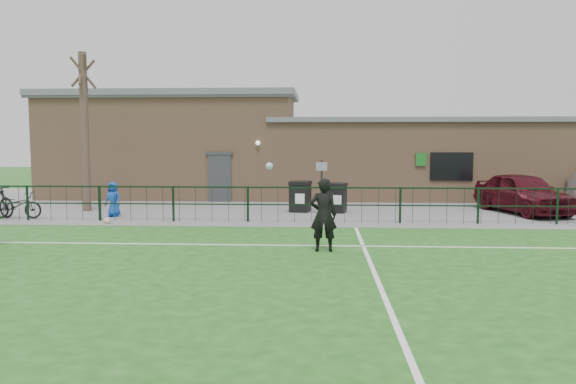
# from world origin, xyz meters

# --- Properties ---
(ground) EXTENTS (90.00, 90.00, 0.00)m
(ground) POSITION_xyz_m (0.00, 0.00, 0.00)
(ground) COLOR #1C5318
(ground) RESTS_ON ground
(paving_strip) EXTENTS (34.00, 13.00, 0.02)m
(paving_strip) POSITION_xyz_m (0.00, 13.50, 0.01)
(paving_strip) COLOR slate
(paving_strip) RESTS_ON ground
(pitch_line_touch) EXTENTS (28.00, 0.10, 0.01)m
(pitch_line_touch) POSITION_xyz_m (0.00, 7.80, 0.00)
(pitch_line_touch) COLOR white
(pitch_line_touch) RESTS_ON ground
(pitch_line_mid) EXTENTS (28.00, 0.10, 0.01)m
(pitch_line_mid) POSITION_xyz_m (0.00, 4.00, 0.00)
(pitch_line_mid) COLOR white
(pitch_line_mid) RESTS_ON ground
(pitch_line_perp) EXTENTS (0.10, 16.00, 0.01)m
(pitch_line_perp) POSITION_xyz_m (2.00, 0.00, 0.00)
(pitch_line_perp) COLOR white
(pitch_line_perp) RESTS_ON ground
(perimeter_fence) EXTENTS (28.00, 0.10, 1.20)m
(perimeter_fence) POSITION_xyz_m (0.00, 8.00, 0.60)
(perimeter_fence) COLOR black
(perimeter_fence) RESTS_ON ground
(bare_tree) EXTENTS (0.30, 0.30, 6.00)m
(bare_tree) POSITION_xyz_m (-8.00, 10.50, 3.00)
(bare_tree) COLOR #46342A
(bare_tree) RESTS_ON ground
(wheelie_bin_left) EXTENTS (0.83, 0.91, 1.07)m
(wheelie_bin_left) POSITION_xyz_m (0.14, 10.77, 0.55)
(wheelie_bin_left) COLOR black
(wheelie_bin_left) RESTS_ON paving_strip
(wheelie_bin_right) EXTENTS (0.81, 0.88, 1.01)m
(wheelie_bin_right) POSITION_xyz_m (1.51, 10.63, 0.52)
(wheelie_bin_right) COLOR black
(wheelie_bin_right) RESTS_ON paving_strip
(sign_post) EXTENTS (0.06, 0.06, 2.00)m
(sign_post) POSITION_xyz_m (0.94, 9.83, 1.02)
(sign_post) COLOR black
(sign_post) RESTS_ON paving_strip
(car_maroon) EXTENTS (2.89, 4.74, 1.51)m
(car_maroon) POSITION_xyz_m (8.39, 10.79, 0.77)
(car_maroon) COLOR #480C17
(car_maroon) RESTS_ON paving_strip
(bicycle_c) EXTENTS (1.76, 0.62, 0.92)m
(bicycle_c) POSITION_xyz_m (-9.60, 8.39, 0.48)
(bicycle_c) COLOR black
(bicycle_c) RESTS_ON paving_strip
(spectator_child) EXTENTS (0.68, 0.53, 1.23)m
(spectator_child) POSITION_xyz_m (-6.41, 9.00, 0.64)
(spectator_child) COLOR #1246AB
(spectator_child) RESTS_ON paving_strip
(goalkeeper_kick) EXTENTS (2.08, 3.78, 2.04)m
(goalkeeper_kick) POSITION_xyz_m (0.93, 3.36, 0.92)
(goalkeeper_kick) COLOR black
(goalkeeper_kick) RESTS_ON ground
(ball_ground) EXTENTS (0.22, 0.22, 0.22)m
(ball_ground) POSITION_xyz_m (-6.01, 7.34, 0.11)
(ball_ground) COLOR white
(ball_ground) RESTS_ON ground
(clubhouse) EXTENTS (24.25, 5.40, 4.96)m
(clubhouse) POSITION_xyz_m (-0.88, 16.50, 2.22)
(clubhouse) COLOR #A77E5D
(clubhouse) RESTS_ON ground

